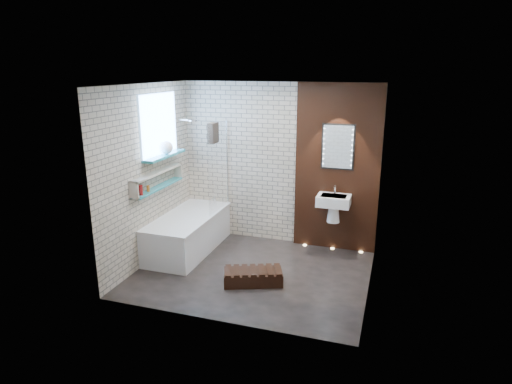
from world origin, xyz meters
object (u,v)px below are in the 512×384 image
(bathtub, at_px, (188,233))
(led_mirror, at_px, (338,147))
(bath_screen, at_px, (218,167))
(washbasin, at_px, (334,204))
(walnut_step, at_px, (253,277))

(bathtub, xyz_separation_m, led_mirror, (2.17, 0.78, 1.36))
(bath_screen, bearing_deg, washbasin, 5.78)
(washbasin, relative_size, led_mirror, 0.83)
(bathtub, height_order, bath_screen, bath_screen)
(bath_screen, height_order, washbasin, bath_screen)
(bathtub, bearing_deg, washbasin, 16.01)
(bath_screen, relative_size, led_mirror, 2.00)
(bath_screen, xyz_separation_m, led_mirror, (1.82, 0.34, 0.37))
(led_mirror, bearing_deg, bathtub, -160.22)
(bathtub, xyz_separation_m, walnut_step, (1.33, -0.75, -0.20))
(walnut_step, bearing_deg, bathtub, 150.60)
(washbasin, bearing_deg, led_mirror, 90.00)
(bathtub, relative_size, washbasin, 3.00)
(washbasin, distance_m, walnut_step, 1.76)
(bath_screen, bearing_deg, led_mirror, 10.66)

